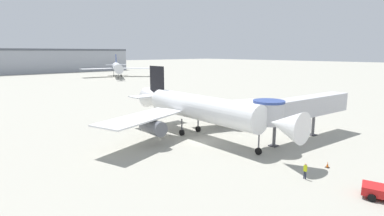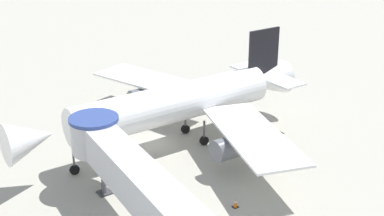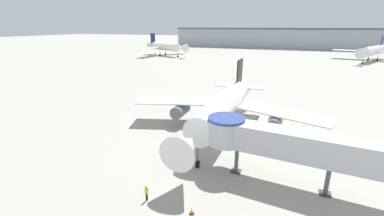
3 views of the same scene
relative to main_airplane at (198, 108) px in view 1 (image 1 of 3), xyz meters
The scene contains 7 objects.
ground_plane 5.04m from the main_airplane, 123.56° to the right, with size 800.00×800.00×0.00m, color #9E9B8E.
main_airplane is the anchor object (origin of this frame).
jet_bridge 14.37m from the main_airplane, 49.88° to the right, with size 19.80×5.17×6.42m.
traffic_cone_starboard_wing 13.23m from the main_airplane, 13.40° to the right, with size 0.46×0.46×0.75m.
traffic_cone_near_nose 19.29m from the main_airplane, 84.10° to the right, with size 0.41×0.41×0.68m.
ground_crew_marshaller 19.07m from the main_airplane, 98.45° to the right, with size 0.22×0.33×1.65m.
background_jet_blue_tail 116.88m from the main_airplane, 67.50° to the left, with size 34.18×35.94×11.41m.
Camera 1 is at (-28.72, -29.78, 12.55)m, focal length 28.00 mm.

